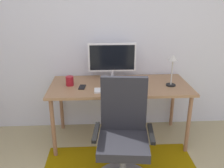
% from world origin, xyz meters
% --- Properties ---
extents(wall_back, '(6.00, 0.10, 2.60)m').
position_xyz_m(wall_back, '(0.00, 2.20, 1.30)').
color(wall_back, silver).
rests_on(wall_back, ground).
extents(desk, '(1.61, 0.72, 0.73)m').
position_xyz_m(desk, '(0.23, 1.77, 0.66)').
color(desk, '#946B48').
rests_on(desk, ground).
extents(monitor, '(0.58, 0.18, 0.44)m').
position_xyz_m(monitor, '(0.15, 1.99, 0.98)').
color(monitor, '#B2B2B7').
rests_on(monitor, desk).
extents(keyboard, '(0.43, 0.13, 0.02)m').
position_xyz_m(keyboard, '(0.15, 1.57, 0.74)').
color(keyboard, white).
rests_on(keyboard, desk).
extents(computer_mouse, '(0.06, 0.10, 0.03)m').
position_xyz_m(computer_mouse, '(0.49, 1.55, 0.74)').
color(computer_mouse, black).
rests_on(computer_mouse, desk).
extents(coffee_cup, '(0.09, 0.09, 0.11)m').
position_xyz_m(coffee_cup, '(-0.34, 1.78, 0.78)').
color(coffee_cup, maroon).
rests_on(coffee_cup, desk).
extents(cell_phone, '(0.08, 0.15, 0.01)m').
position_xyz_m(cell_phone, '(-0.20, 1.70, 0.73)').
color(cell_phone, black).
rests_on(cell_phone, desk).
extents(desk_lamp, '(0.11, 0.11, 0.36)m').
position_xyz_m(desk_lamp, '(0.81, 1.71, 0.98)').
color(desk_lamp, black).
rests_on(desk_lamp, desk).
extents(office_chair, '(0.55, 0.54, 1.02)m').
position_xyz_m(office_chair, '(0.20, 1.04, 0.40)').
color(office_chair, slate).
rests_on(office_chair, ground).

